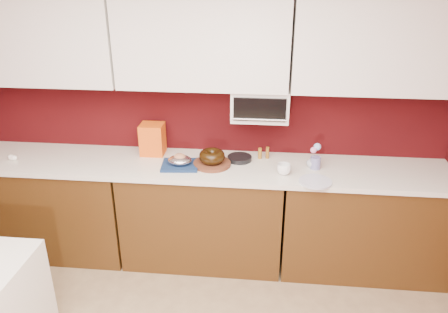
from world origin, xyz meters
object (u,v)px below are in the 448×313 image
toaster_oven (260,104)px  blue_jar (315,163)px  foil_ham_nest (180,160)px  coffee_mug (284,168)px  pandoro_box (153,139)px  flower_vase (313,161)px  bundt_cake (212,156)px

toaster_oven → blue_jar: toaster_oven is taller
foil_ham_nest → coffee_mug: 0.83m
pandoro_box → blue_jar: (1.35, -0.16, -0.08)m
pandoro_box → flower_vase: bearing=-6.8°
flower_vase → coffee_mug: bearing=-146.3°
foil_ham_nest → flower_vase: size_ratio=1.67×
pandoro_box → coffee_mug: (1.10, -0.29, -0.08)m
toaster_oven → blue_jar: (0.45, -0.15, -0.43)m
foil_ham_nest → pandoro_box: size_ratio=0.71×
toaster_oven → coffee_mug: 0.55m
toaster_oven → foil_ham_nest: toaster_oven is taller
pandoro_box → flower_vase: (1.33, -0.14, -0.08)m
toaster_oven → blue_jar: bearing=-18.4°
foil_ham_nest → pandoro_box: pandoro_box is taller
pandoro_box → toaster_oven: bearing=-1.4°
foil_ham_nest → flower_vase: (1.05, 0.09, 0.00)m
bundt_cake → coffee_mug: bundt_cake is taller
toaster_oven → flower_vase: (0.43, -0.13, -0.42)m
bundt_cake → flower_vase: (0.80, 0.05, -0.02)m
coffee_mug → flower_vase: bearing=33.7°
toaster_oven → flower_vase: toaster_oven is taller
coffee_mug → blue_jar: coffee_mug is taller
foil_ham_nest → pandoro_box: bearing=139.9°
blue_jar → bundt_cake: bearing=-178.0°
pandoro_box → coffee_mug: 1.14m
bundt_cake → flower_vase: bundt_cake is taller
bundt_cake → flower_vase: bearing=3.4°
coffee_mug → flower_vase: flower_vase is taller
blue_jar → flower_vase: size_ratio=0.86×
blue_jar → flower_vase: bearing=136.3°
bundt_cake → blue_jar: (0.82, 0.03, -0.03)m
flower_vase → blue_jar: bearing=-43.7°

